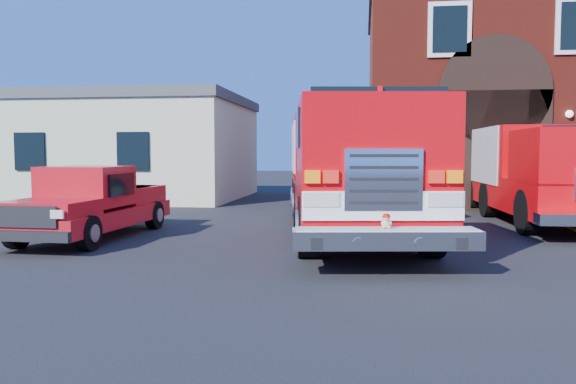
# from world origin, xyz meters

# --- Properties ---
(ground) EXTENTS (100.00, 100.00, 0.00)m
(ground) POSITION_xyz_m (0.00, 0.00, 0.00)
(ground) COLOR black
(ground) RESTS_ON ground
(parking_stripe_far) EXTENTS (0.12, 3.00, 0.01)m
(parking_stripe_far) POSITION_xyz_m (6.50, 7.00, 0.00)
(parking_stripe_far) COLOR yellow
(parking_stripe_far) RESTS_ON ground
(fire_station) EXTENTS (15.20, 10.20, 8.45)m
(fire_station) POSITION_xyz_m (8.99, 13.98, 4.25)
(fire_station) COLOR maroon
(fire_station) RESTS_ON ground
(side_building) EXTENTS (10.20, 8.20, 4.35)m
(side_building) POSITION_xyz_m (-9.00, 13.00, 2.20)
(side_building) COLOR beige
(side_building) RESTS_ON ground
(fire_engine) EXTENTS (4.14, 10.28, 3.08)m
(fire_engine) POSITION_xyz_m (0.88, 3.41, 1.59)
(fire_engine) COLOR black
(fire_engine) RESTS_ON ground
(pickup_truck) EXTENTS (1.96, 5.08, 1.64)m
(pickup_truck) POSITION_xyz_m (-4.90, 1.71, 0.78)
(pickup_truck) COLOR black
(pickup_truck) RESTS_ON ground
(secondary_truck) EXTENTS (2.79, 8.38, 2.70)m
(secondary_truck) POSITION_xyz_m (6.11, 6.39, 1.47)
(secondary_truck) COLOR black
(secondary_truck) RESTS_ON ground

